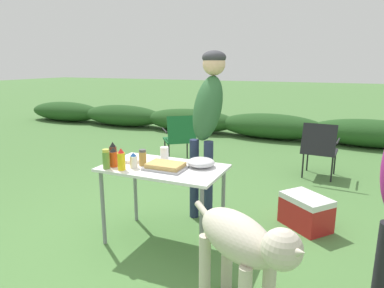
{
  "coord_description": "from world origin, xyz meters",
  "views": [
    {
      "loc": [
        1.44,
        -2.61,
        1.65
      ],
      "look_at": [
        0.13,
        0.35,
        0.89
      ],
      "focal_mm": 32.0,
      "sensor_mm": 36.0,
      "label": 1
    }
  ],
  "objects_px": {
    "folding_table": "(163,175)",
    "camp_chair_near_hedge": "(180,137)",
    "mayo_bottle": "(134,161)",
    "hot_sauce_bottle": "(113,158)",
    "food_tray": "(166,166)",
    "spice_jar": "(143,158)",
    "plate_stack": "(132,159)",
    "dog": "(242,245)",
    "standing_person_in_olive_jacket": "(208,110)",
    "camp_chair_green_behind_table": "(320,147)",
    "mixing_bowl": "(201,162)",
    "bbq_sauce_bottle": "(113,153)",
    "cooler_box": "(306,212)",
    "relish_jar": "(106,159)",
    "mustard_bottle": "(121,160)",
    "paper_cup_stack": "(164,154)"
  },
  "relations": [
    {
      "from": "plate_stack",
      "to": "spice_jar",
      "type": "bearing_deg",
      "value": -27.39
    },
    {
      "from": "food_tray",
      "to": "standing_person_in_olive_jacket",
      "type": "height_order",
      "value": "standing_person_in_olive_jacket"
    },
    {
      "from": "mixing_bowl",
      "to": "bbq_sauce_bottle",
      "type": "relative_size",
      "value": 1.2
    },
    {
      "from": "camp_chair_green_behind_table",
      "to": "folding_table",
      "type": "bearing_deg",
      "value": -111.38
    },
    {
      "from": "mustard_bottle",
      "to": "relish_jar",
      "type": "distance_m",
      "value": 0.15
    },
    {
      "from": "mayo_bottle",
      "to": "hot_sauce_bottle",
      "type": "bearing_deg",
      "value": -168.16
    },
    {
      "from": "mixing_bowl",
      "to": "camp_chair_near_hedge",
      "type": "relative_size",
      "value": 0.3
    },
    {
      "from": "food_tray",
      "to": "camp_chair_green_behind_table",
      "type": "xyz_separation_m",
      "value": [
        1.14,
        2.59,
        -0.3
      ]
    },
    {
      "from": "cooler_box",
      "to": "bbq_sauce_bottle",
      "type": "bearing_deg",
      "value": 68.8
    },
    {
      "from": "food_tray",
      "to": "relish_jar",
      "type": "xyz_separation_m",
      "value": [
        -0.49,
        -0.2,
        0.06
      ]
    },
    {
      "from": "spice_jar",
      "to": "camp_chair_near_hedge",
      "type": "relative_size",
      "value": 0.18
    },
    {
      "from": "plate_stack",
      "to": "camp_chair_near_hedge",
      "type": "bearing_deg",
      "value": 104.91
    },
    {
      "from": "mixing_bowl",
      "to": "folding_table",
      "type": "bearing_deg",
      "value": -156.5
    },
    {
      "from": "mixing_bowl",
      "to": "cooler_box",
      "type": "height_order",
      "value": "mixing_bowl"
    },
    {
      "from": "folding_table",
      "to": "camp_chair_near_hedge",
      "type": "height_order",
      "value": "camp_chair_near_hedge"
    },
    {
      "from": "spice_jar",
      "to": "hot_sauce_bottle",
      "type": "bearing_deg",
      "value": -147.59
    },
    {
      "from": "relish_jar",
      "to": "hot_sauce_bottle",
      "type": "bearing_deg",
      "value": 74.28
    },
    {
      "from": "folding_table",
      "to": "standing_person_in_olive_jacket",
      "type": "xyz_separation_m",
      "value": [
        0.15,
        0.74,
        0.52
      ]
    },
    {
      "from": "paper_cup_stack",
      "to": "spice_jar",
      "type": "distance_m",
      "value": 0.24
    },
    {
      "from": "food_tray",
      "to": "plate_stack",
      "type": "xyz_separation_m",
      "value": [
        -0.43,
        0.11,
        -0.01
      ]
    },
    {
      "from": "standing_person_in_olive_jacket",
      "to": "spice_jar",
      "type": "bearing_deg",
      "value": -107.16
    },
    {
      "from": "folding_table",
      "to": "paper_cup_stack",
      "type": "xyz_separation_m",
      "value": [
        -0.08,
        0.18,
        0.14
      ]
    },
    {
      "from": "standing_person_in_olive_jacket",
      "to": "camp_chair_green_behind_table",
      "type": "height_order",
      "value": "standing_person_in_olive_jacket"
    },
    {
      "from": "bbq_sauce_bottle",
      "to": "dog",
      "type": "bearing_deg",
      "value": -22.66
    },
    {
      "from": "mixing_bowl",
      "to": "spice_jar",
      "type": "bearing_deg",
      "value": -161.39
    },
    {
      "from": "bbq_sauce_bottle",
      "to": "relish_jar",
      "type": "distance_m",
      "value": 0.16
    },
    {
      "from": "mustard_bottle",
      "to": "bbq_sauce_bottle",
      "type": "height_order",
      "value": "bbq_sauce_bottle"
    },
    {
      "from": "food_tray",
      "to": "relish_jar",
      "type": "relative_size",
      "value": 2.0
    },
    {
      "from": "folding_table",
      "to": "standing_person_in_olive_jacket",
      "type": "height_order",
      "value": "standing_person_in_olive_jacket"
    },
    {
      "from": "relish_jar",
      "to": "plate_stack",
      "type": "bearing_deg",
      "value": 78.46
    },
    {
      "from": "paper_cup_stack",
      "to": "mustard_bottle",
      "type": "xyz_separation_m",
      "value": [
        -0.2,
        -0.41,
        0.03
      ]
    },
    {
      "from": "spice_jar",
      "to": "mustard_bottle",
      "type": "bearing_deg",
      "value": -115.66
    },
    {
      "from": "mayo_bottle",
      "to": "hot_sauce_bottle",
      "type": "relative_size",
      "value": 0.79
    },
    {
      "from": "food_tray",
      "to": "camp_chair_green_behind_table",
      "type": "relative_size",
      "value": 0.43
    },
    {
      "from": "hot_sauce_bottle",
      "to": "relish_jar",
      "type": "bearing_deg",
      "value": -105.72
    },
    {
      "from": "dog",
      "to": "cooler_box",
      "type": "bearing_deg",
      "value": -153.95
    },
    {
      "from": "plate_stack",
      "to": "camp_chair_near_hedge",
      "type": "relative_size",
      "value": 0.3
    },
    {
      "from": "hot_sauce_bottle",
      "to": "relish_jar",
      "type": "relative_size",
      "value": 1.0
    },
    {
      "from": "folding_table",
      "to": "camp_chair_green_behind_table",
      "type": "relative_size",
      "value": 1.32
    },
    {
      "from": "camp_chair_near_hedge",
      "to": "mayo_bottle",
      "type": "bearing_deg",
      "value": -110.72
    },
    {
      "from": "plate_stack",
      "to": "dog",
      "type": "relative_size",
      "value": 0.27
    },
    {
      "from": "mayo_bottle",
      "to": "dog",
      "type": "distance_m",
      "value": 1.32
    },
    {
      "from": "mayo_bottle",
      "to": "camp_chair_green_behind_table",
      "type": "height_order",
      "value": "mayo_bottle"
    },
    {
      "from": "mustard_bottle",
      "to": "hot_sauce_bottle",
      "type": "relative_size",
      "value": 1.11
    },
    {
      "from": "food_tray",
      "to": "spice_jar",
      "type": "relative_size",
      "value": 2.38
    },
    {
      "from": "mustard_bottle",
      "to": "bbq_sauce_bottle",
      "type": "xyz_separation_m",
      "value": [
        -0.18,
        0.13,
        0.01
      ]
    },
    {
      "from": "mixing_bowl",
      "to": "paper_cup_stack",
      "type": "distance_m",
      "value": 0.4
    },
    {
      "from": "relish_jar",
      "to": "food_tray",
      "type": "bearing_deg",
      "value": 21.76
    },
    {
      "from": "mustard_bottle",
      "to": "relish_jar",
      "type": "relative_size",
      "value": 1.12
    },
    {
      "from": "relish_jar",
      "to": "camp_chair_near_hedge",
      "type": "height_order",
      "value": "relish_jar"
    }
  ]
}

